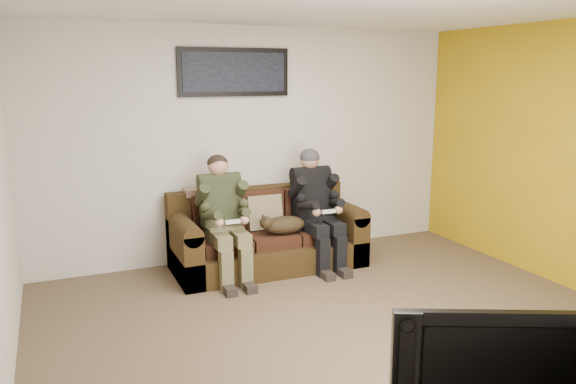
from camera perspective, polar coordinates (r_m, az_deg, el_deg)
name	(u,v)px	position (r m, az deg, el deg)	size (l,w,h in m)	color
floor	(349,332)	(4.78, 6.19, -13.97)	(5.00, 5.00, 0.00)	brown
ceiling	(357,1)	(4.34, 7.00, 18.68)	(5.00, 5.00, 0.00)	silver
wall_back	(254,144)	(6.40, -3.46, 4.88)	(5.00, 5.00, 0.00)	beige
sofa	(266,237)	(6.20, -2.28, -4.64)	(2.05, 0.88, 0.84)	#34240F
throw_pillow	(264,212)	(6.16, -2.42, -2.06)	(0.39, 0.11, 0.37)	#817054
throw_blanket	(203,191)	(6.13, -8.59, 0.06)	(0.42, 0.20, 0.07)	tan
person_left	(223,211)	(5.78, -6.57, -1.96)	(0.51, 0.87, 1.27)	#6B6543
person_right	(316,202)	(6.15, 2.84, -1.01)	(0.51, 0.86, 1.27)	black
cat	(283,225)	(5.98, -0.51, -3.34)	(0.66, 0.26, 0.24)	#3F2F18
framed_poster	(234,72)	(6.25, -5.48, 12.02)	(1.25, 0.05, 0.52)	black
television	(509,368)	(2.92, 21.55, -16.26)	(1.13, 0.15, 0.65)	black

